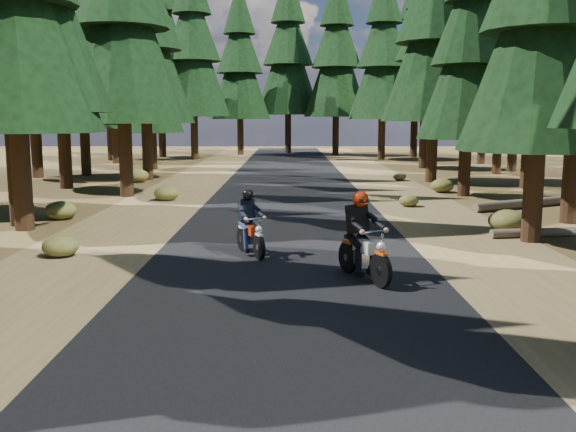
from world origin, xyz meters
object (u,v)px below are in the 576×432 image
object	(u,v)px
log_far	(573,232)
rider_follow	(250,234)
rider_lead	(364,251)
log_near	(532,203)

from	to	relation	value
log_far	rider_follow	xyz separation A→B (m)	(-8.30, -2.38, 0.38)
log_far	rider_follow	size ratio (longest dim) A/B	2.67
rider_lead	rider_follow	world-z (taller)	rider_lead
log_near	rider_lead	world-z (taller)	rider_lead
rider_lead	log_far	bearing A→B (deg)	-166.05
log_near	rider_follow	size ratio (longest dim) A/B	3.12
rider_follow	rider_lead	bearing A→B (deg)	111.63
rider_follow	log_far	bearing A→B (deg)	172.27
log_near	rider_lead	bearing A→B (deg)	-153.29
rider_follow	log_near	bearing A→B (deg)	-163.42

